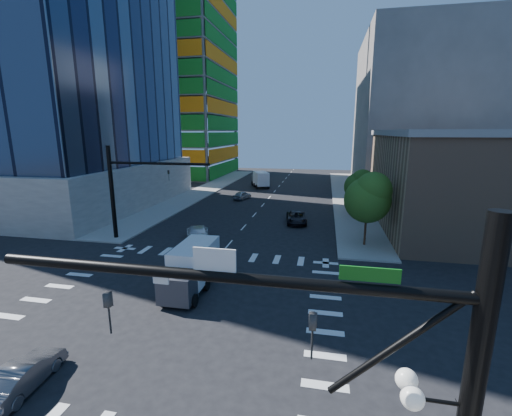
# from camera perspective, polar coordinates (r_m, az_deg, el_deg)

# --- Properties ---
(ground) EXTENTS (160.00, 160.00, 0.00)m
(ground) POSITION_cam_1_polar(r_m,az_deg,el_deg) (22.27, -13.32, -15.66)
(ground) COLOR black
(ground) RESTS_ON ground
(road_markings) EXTENTS (20.00, 20.00, 0.01)m
(road_markings) POSITION_cam_1_polar(r_m,az_deg,el_deg) (22.26, -13.32, -15.65)
(road_markings) COLOR silver
(road_markings) RESTS_ON ground
(sidewalk_ne) EXTENTS (5.00, 60.00, 0.15)m
(sidewalk_ne) POSITION_cam_1_polar(r_m,az_deg,el_deg) (58.74, 15.02, 2.05)
(sidewalk_ne) COLOR gray
(sidewalk_ne) RESTS_ON ground
(sidewalk_nw) EXTENTS (5.00, 60.00, 0.15)m
(sidewalk_nw) POSITION_cam_1_polar(r_m,az_deg,el_deg) (62.30, -8.59, 2.93)
(sidewalk_nw) COLOR gray
(sidewalk_nw) RESTS_ON ground
(construction_building) EXTENTS (25.16, 34.50, 70.60)m
(construction_building) POSITION_cam_1_polar(r_m,az_deg,el_deg) (88.53, -13.76, 21.52)
(construction_building) COLOR gray
(construction_building) RESTS_ON ground
(commercial_building) EXTENTS (20.50, 22.50, 10.60)m
(commercial_building) POSITION_cam_1_polar(r_m,az_deg,el_deg) (43.25, 33.65, 3.73)
(commercial_building) COLOR #9A7559
(commercial_building) RESTS_ON ground
(bg_building_ne) EXTENTS (24.00, 30.00, 28.00)m
(bg_building_ne) POSITION_cam_1_polar(r_m,az_deg,el_deg) (75.07, 26.41, 14.09)
(bg_building_ne) COLOR slate
(bg_building_ne) RESTS_ON ground
(signal_mast_se) EXTENTS (10.51, 2.48, 9.00)m
(signal_mast_se) POSITION_cam_1_polar(r_m,az_deg,el_deg) (8.47, 25.33, -28.57)
(signal_mast_se) COLOR black
(signal_mast_se) RESTS_ON sidewalk_se
(signal_mast_nw) EXTENTS (10.20, 0.40, 9.00)m
(signal_mast_nw) POSITION_cam_1_polar(r_m,az_deg,el_deg) (34.96, -20.94, 3.69)
(signal_mast_nw) COLOR black
(signal_mast_nw) RESTS_ON sidewalk_nw
(tree_south) EXTENTS (4.16, 4.16, 6.82)m
(tree_south) POSITION_cam_1_polar(r_m,az_deg,el_deg) (32.36, 18.35, 1.77)
(tree_south) COLOR #382316
(tree_south) RESTS_ON sidewalk_ne
(tree_north) EXTENTS (3.54, 3.52, 5.78)m
(tree_north) POSITION_cam_1_polar(r_m,az_deg,el_deg) (44.28, 16.91, 3.73)
(tree_north) COLOR #382316
(tree_north) RESTS_ON sidewalk_ne
(car_nb_far) EXTENTS (2.83, 5.02, 1.32)m
(car_nb_far) POSITION_cam_1_polar(r_m,az_deg,el_deg) (39.95, 6.75, -1.60)
(car_nb_far) COLOR black
(car_nb_far) RESTS_ON ground
(car_sb_near) EXTENTS (3.93, 5.62, 1.51)m
(car_sb_near) POSITION_cam_1_polar(r_m,az_deg,el_deg) (33.88, -9.70, -4.14)
(car_sb_near) COLOR white
(car_sb_near) RESTS_ON ground
(car_sb_mid) EXTENTS (2.47, 4.11, 1.31)m
(car_sb_mid) POSITION_cam_1_polar(r_m,az_deg,el_deg) (53.74, -2.32, 2.15)
(car_sb_mid) COLOR #9C9FA4
(car_sb_mid) RESTS_ON ground
(car_sb_cross) EXTENTS (1.60, 3.81, 1.22)m
(car_sb_cross) POSITION_cam_1_polar(r_m,az_deg,el_deg) (18.42, -34.16, -21.97)
(car_sb_cross) COLOR #515156
(car_sb_cross) RESTS_ON ground
(box_truck_near) EXTENTS (2.39, 5.56, 2.91)m
(box_truck_near) POSITION_cam_1_polar(r_m,az_deg,el_deg) (23.55, -10.92, -10.45)
(box_truck_near) COLOR black
(box_truck_near) RESTS_ON ground
(box_truck_far) EXTENTS (4.43, 6.19, 2.99)m
(box_truck_far) POSITION_cam_1_polar(r_m,az_deg,el_deg) (65.68, 0.66, 4.67)
(box_truck_far) COLOR black
(box_truck_far) RESTS_ON ground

